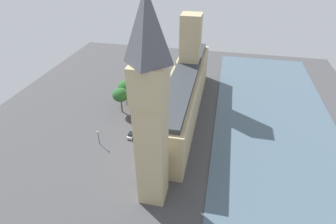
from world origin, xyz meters
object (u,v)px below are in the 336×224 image
object	(u,v)px
plane_tree_trailing	(130,86)
street_lamp_slot_11	(98,135)
pedestrian_far_end	(143,155)
plane_tree_slot_10	(126,88)
parliament_building	(185,90)
street_lamp_slot_12	(126,97)
car_white_kerbside	(163,85)
plane_tree_under_trees	(136,76)
car_blue_leading	(156,96)
pedestrian_near_tower	(155,132)
plane_tree_corner	(121,95)
car_silver_opposite_hall	(131,135)
double_decker_bus_by_river_gate	(144,112)
clock_tower	(150,109)
pedestrian_midblock	(173,87)

from	to	relation	value
plane_tree_trailing	street_lamp_slot_11	distance (m)	31.77
pedestrian_far_end	plane_tree_slot_10	bearing A→B (deg)	-108.33
parliament_building	street_lamp_slot_12	bearing A→B (deg)	1.16
car_white_kerbside	plane_tree_under_trees	distance (m)	13.32
car_blue_leading	pedestrian_near_tower	distance (m)	26.13
car_blue_leading	plane_tree_corner	distance (m)	18.56
pedestrian_far_end	plane_tree_under_trees	bearing A→B (deg)	-116.05
street_lamp_slot_11	pedestrian_far_end	bearing A→B (deg)	170.17
parliament_building	car_silver_opposite_hall	distance (m)	26.82
plane_tree_slot_10	street_lamp_slot_12	size ratio (longest dim) A/B	1.90
car_blue_leading	street_lamp_slot_12	size ratio (longest dim) A/B	0.74
double_decker_bus_by_river_gate	street_lamp_slot_12	bearing A→B (deg)	-33.01
clock_tower	street_lamp_slot_12	world-z (taller)	clock_tower
pedestrian_far_end	pedestrian_midblock	xyz separation A→B (m)	(-0.13, -47.50, 0.07)
plane_tree_corner	street_lamp_slot_12	distance (m)	6.24
pedestrian_far_end	plane_tree_corner	world-z (taller)	plane_tree_corner
car_blue_leading	double_decker_bus_by_river_gate	xyz separation A→B (m)	(0.65, 16.04, 1.75)
parliament_building	pedestrian_near_tower	xyz separation A→B (m)	(7.66, 17.13, -8.88)
clock_tower	pedestrian_far_end	xyz separation A→B (m)	(7.32, -14.14, -26.72)
pedestrian_midblock	plane_tree_trailing	world-z (taller)	plane_tree_trailing
parliament_building	street_lamp_slot_12	xyz separation A→B (m)	(24.09, 0.49, -5.56)
pedestrian_midblock	plane_tree_under_trees	xyz separation A→B (m)	(15.89, 3.57, 5.87)
parliament_building	street_lamp_slot_11	bearing A→B (deg)	47.47
car_white_kerbside	plane_tree_under_trees	world-z (taller)	plane_tree_under_trees
plane_tree_trailing	double_decker_bus_by_river_gate	bearing A→B (deg)	127.04
plane_tree_under_trees	double_decker_bus_by_river_gate	bearing A→B (deg)	113.54
pedestrian_far_end	street_lamp_slot_11	bearing A→B (deg)	-55.62
plane_tree_slot_10	street_lamp_slot_12	distance (m)	3.96
car_blue_leading	plane_tree_trailing	world-z (taller)	plane_tree_trailing
parliament_building	car_white_kerbside	size ratio (longest dim) A/B	15.84
plane_tree_trailing	plane_tree_under_trees	size ratio (longest dim) A/B	0.96
car_blue_leading	pedestrian_far_end	xyz separation A→B (m)	(-5.36, 37.60, -0.21)
car_white_kerbside	plane_tree_slot_10	bearing A→B (deg)	66.09
double_decker_bus_by_river_gate	clock_tower	bearing A→B (deg)	114.39
double_decker_bus_by_river_gate	plane_tree_under_trees	world-z (taller)	plane_tree_under_trees
car_white_kerbside	plane_tree_trailing	distance (m)	18.64
plane_tree_trailing	street_lamp_slot_11	size ratio (longest dim) A/B	1.52
pedestrian_far_end	parliament_building	bearing A→B (deg)	-151.77
car_blue_leading	plane_tree_corner	xyz separation A→B (m)	(10.31, 13.86, 6.80)
double_decker_bus_by_river_gate	plane_tree_trailing	size ratio (longest dim) A/B	1.26
street_lamp_slot_12	pedestrian_near_tower	bearing A→B (deg)	134.63
car_blue_leading	double_decker_bus_by_river_gate	world-z (taller)	double_decker_bus_by_river_gate
parliament_building	plane_tree_corner	size ratio (longest dim) A/B	6.92
street_lamp_slot_11	street_lamp_slot_12	xyz separation A→B (m)	(-0.27, -26.06, 0.12)
car_white_kerbside	double_decker_bus_by_river_gate	distance (m)	26.96
car_silver_opposite_hall	double_decker_bus_by_river_gate	bearing A→B (deg)	91.52
parliament_building	car_blue_leading	world-z (taller)	parliament_building
car_silver_opposite_hall	plane_tree_slot_10	world-z (taller)	plane_tree_slot_10
double_decker_bus_by_river_gate	plane_tree_under_trees	size ratio (longest dim) A/B	1.21
street_lamp_slot_11	street_lamp_slot_12	bearing A→B (deg)	-90.59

